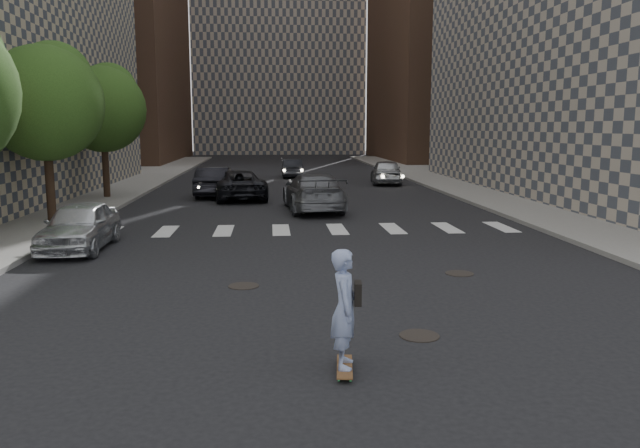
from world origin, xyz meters
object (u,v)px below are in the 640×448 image
(traffic_car_c, at_px, (239,185))
(traffic_car_e, at_px, (292,168))
(traffic_car_b, at_px, (313,192))
(silver_sedan, at_px, (80,226))
(tree_b, at_px, (47,98))
(tree_c, at_px, (104,105))
(skateboarder, at_px, (345,309))
(traffic_car_d, at_px, (386,172))
(traffic_car_a, at_px, (215,182))

(traffic_car_c, height_order, traffic_car_e, traffic_car_c)
(traffic_car_b, relative_size, traffic_car_c, 1.07)
(silver_sedan, xyz_separation_m, traffic_car_e, (7.21, 26.06, -0.06))
(tree_b, relative_size, traffic_car_e, 1.67)
(tree_c, relative_size, traffic_car_e, 1.67)
(tree_b, bearing_deg, skateboarder, -58.81)
(traffic_car_b, bearing_deg, traffic_car_d, -118.06)
(tree_c, xyz_separation_m, traffic_car_b, (9.95, -5.14, -3.83))
(traffic_car_d, xyz_separation_m, traffic_car_e, (-5.78, 5.74, -0.13))
(tree_c, height_order, skateboarder, tree_c)
(tree_b, height_order, silver_sedan, tree_b)
(skateboarder, bearing_deg, traffic_car_a, 105.86)
(skateboarder, bearing_deg, traffic_car_e, 95.75)
(traffic_car_a, relative_size, traffic_car_c, 0.88)
(silver_sedan, height_order, traffic_car_e, silver_sedan)
(traffic_car_e, bearing_deg, tree_b, 64.63)
(tree_b, distance_m, silver_sedan, 6.96)
(tree_c, height_order, silver_sedan, tree_c)
(traffic_car_a, distance_m, traffic_car_b, 7.64)
(traffic_car_a, xyz_separation_m, traffic_car_b, (4.72, -6.00, 0.05))
(silver_sedan, bearing_deg, skateboarder, -55.85)
(tree_b, distance_m, traffic_car_c, 10.64)
(tree_c, bearing_deg, traffic_car_a, 9.37)
(traffic_car_a, bearing_deg, traffic_car_b, 130.41)
(tree_c, distance_m, silver_sedan, 13.99)
(skateboarder, xyz_separation_m, traffic_car_a, (-3.93, 24.00, -0.22))
(tree_c, relative_size, traffic_car_a, 1.42)
(traffic_car_a, bearing_deg, tree_c, 11.57)
(tree_b, bearing_deg, traffic_car_d, 44.41)
(traffic_car_d, bearing_deg, traffic_car_b, 72.60)
(tree_c, xyz_separation_m, traffic_car_c, (6.53, -0.56, -3.92))
(traffic_car_c, xyz_separation_m, traffic_car_d, (8.91, 7.69, 0.05))
(tree_c, relative_size, traffic_car_b, 1.17)
(tree_b, height_order, skateboarder, tree_b)
(silver_sedan, height_order, traffic_car_a, traffic_car_a)
(tree_c, relative_size, traffic_car_c, 1.26)
(tree_c, bearing_deg, tree_b, -90.00)
(tree_c, height_order, traffic_car_a, tree_c)
(traffic_car_a, xyz_separation_m, traffic_car_e, (4.44, 12.00, -0.12))
(silver_sedan, distance_m, traffic_car_a, 14.33)
(skateboarder, height_order, traffic_car_c, skateboarder)
(traffic_car_a, relative_size, traffic_car_d, 1.02)
(skateboarder, relative_size, silver_sedan, 0.45)
(traffic_car_a, bearing_deg, traffic_car_e, -108.09)
(tree_c, relative_size, skateboarder, 3.52)
(silver_sedan, xyz_separation_m, traffic_car_a, (2.78, 14.06, 0.05))
(skateboarder, bearing_deg, traffic_car_d, 84.83)
(traffic_car_a, relative_size, traffic_car_b, 0.83)
(silver_sedan, bearing_deg, traffic_car_d, 57.56)
(tree_b, xyz_separation_m, silver_sedan, (2.45, -5.20, -3.93))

